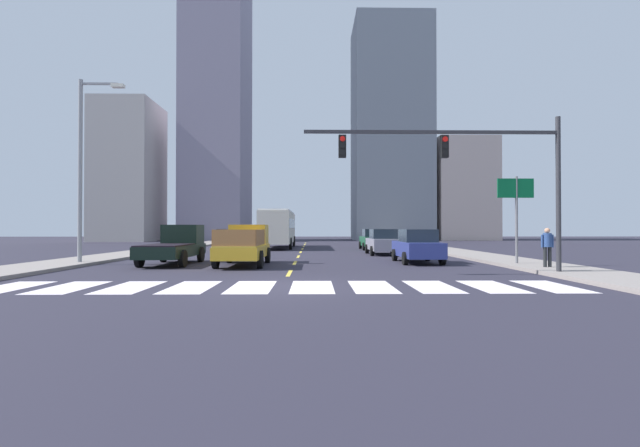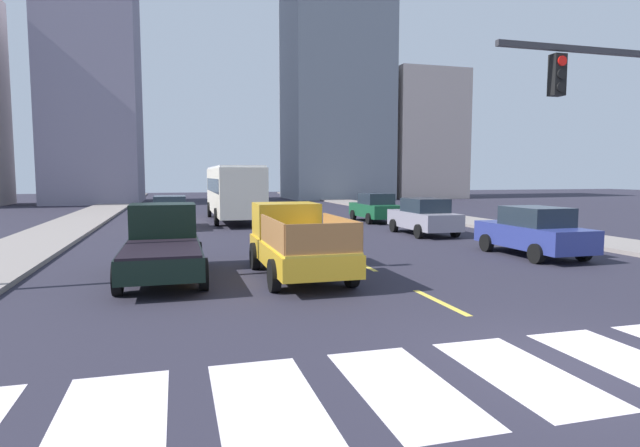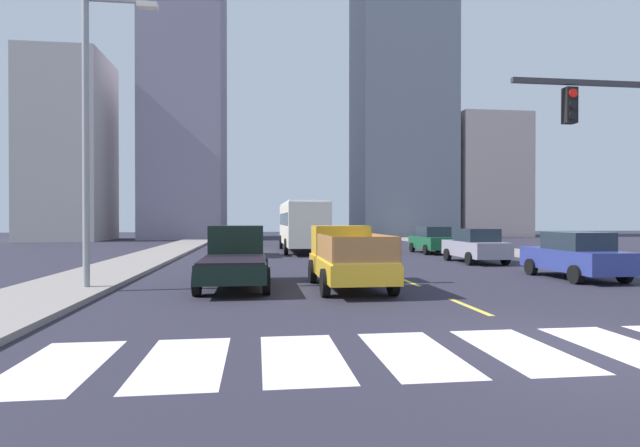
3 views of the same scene
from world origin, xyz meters
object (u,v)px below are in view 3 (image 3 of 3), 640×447
(city_bus, at_px, (302,223))
(sedan_mid, at_px, (575,255))
(sedan_far, at_px, (433,240))
(streetlight_left, at_px, (91,127))
(sedan_near_right, at_px, (246,242))
(sedan_near_left, at_px, (475,246))
(pickup_stakebed, at_px, (347,258))
(pickup_dark, at_px, (235,258))

(city_bus, distance_m, sedan_mid, 18.82)
(sedan_far, xyz_separation_m, streetlight_left, (-16.12, -14.86, 4.11))
(sedan_near_right, bearing_deg, sedan_near_left, -25.91)
(sedan_mid, xyz_separation_m, sedan_far, (-0.36, 13.79, 0.00))
(pickup_stakebed, distance_m, city_bus, 17.80)
(sedan_far, bearing_deg, sedan_near_left, -90.24)
(sedan_far, bearing_deg, pickup_dark, -127.99)
(pickup_stakebed, bearing_deg, city_bus, 91.39)
(sedan_mid, bearing_deg, streetlight_left, -176.57)
(sedan_mid, relative_size, sedan_far, 1.00)
(sedan_mid, xyz_separation_m, sedan_near_left, (-0.65, 6.92, 0.00))
(pickup_dark, xyz_separation_m, sedan_near_right, (0.06, 13.45, -0.06))
(streetlight_left, bearing_deg, city_bus, 65.87)
(sedan_far, distance_m, sedan_near_left, 6.87)
(pickup_dark, height_order, sedan_near_left, pickup_dark)
(pickup_stakebed, height_order, city_bus, city_bus)
(sedan_far, bearing_deg, pickup_stakebed, -117.17)
(city_bus, xyz_separation_m, sedan_near_left, (7.85, -9.84, -1.09))
(pickup_stakebed, height_order, streetlight_left, streetlight_left)
(pickup_dark, xyz_separation_m, city_bus, (3.76, 17.09, 1.03))
(sedan_near_left, xyz_separation_m, streetlight_left, (-15.84, -7.99, 4.11))
(sedan_mid, bearing_deg, sedan_far, 91.24)
(streetlight_left, bearing_deg, sedan_near_left, 26.77)
(pickup_dark, height_order, sedan_near_right, pickup_dark)
(pickup_stakebed, relative_size, sedan_mid, 1.18)
(pickup_dark, distance_m, streetlight_left, 5.90)
(city_bus, relative_size, sedan_far, 2.45)
(pickup_stakebed, height_order, sedan_near_left, pickup_stakebed)
(sedan_far, bearing_deg, streetlight_left, -135.21)
(pickup_stakebed, bearing_deg, sedan_near_right, 105.95)
(pickup_stakebed, relative_size, streetlight_left, 0.58)
(city_bus, height_order, streetlight_left, streetlight_left)
(pickup_stakebed, xyz_separation_m, sedan_near_left, (8.02, 7.94, -0.08))
(sedan_near_left, relative_size, sedan_near_right, 1.00)
(pickup_dark, xyz_separation_m, streetlight_left, (-4.23, -0.74, 4.05))
(sedan_mid, distance_m, sedan_near_right, 17.92)
(sedan_mid, bearing_deg, sedan_near_right, 132.62)
(city_bus, relative_size, streetlight_left, 1.20)
(sedan_far, height_order, sedan_near_left, same)
(pickup_dark, bearing_deg, sedan_near_left, 33.27)
(pickup_stakebed, xyz_separation_m, city_bus, (0.17, 17.77, 1.02))
(sedan_far, bearing_deg, sedan_mid, -86.37)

